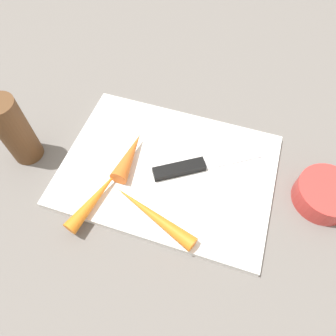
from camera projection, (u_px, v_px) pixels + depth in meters
name	position (u px, v px, depth m)	size (l,w,h in m)	color
ground_plane	(168.00, 172.00, 0.54)	(1.40, 1.40, 0.00)	slate
cutting_board	(168.00, 170.00, 0.54)	(0.36, 0.26, 0.01)	white
knife	(187.00, 168.00, 0.53)	(0.18, 0.12, 0.01)	#B7B7BC
carrot_longest	(153.00, 215.00, 0.47)	(0.02, 0.02, 0.15)	orange
carrot_shortest	(130.00, 156.00, 0.53)	(0.03, 0.03, 0.10)	orange
carrot_medium	(95.00, 198.00, 0.49)	(0.02, 0.02, 0.12)	orange
small_bowl	(325.00, 194.00, 0.50)	(0.10, 0.10, 0.04)	red
pepper_grinder	(15.00, 131.00, 0.51)	(0.05, 0.05, 0.13)	brown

